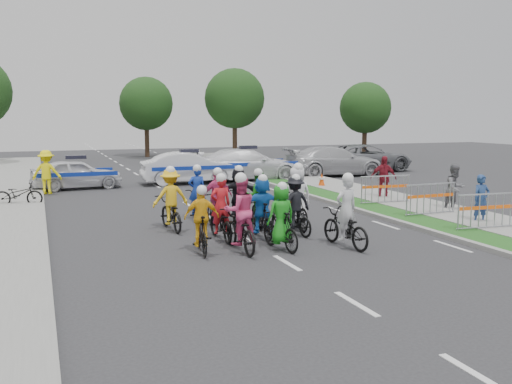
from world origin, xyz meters
name	(u,v)px	position (x,y,z in m)	size (l,w,h in m)	color
ground	(287,263)	(0.00, 0.00, 0.00)	(90.00, 90.00, 0.00)	#28282B
curb_right	(364,212)	(5.10, 5.00, 0.06)	(0.20, 60.00, 0.12)	gray
grass_strip	(382,211)	(5.80, 5.00, 0.06)	(1.20, 60.00, 0.11)	#1E4C18
sidewalk_right	(426,208)	(7.60, 5.00, 0.07)	(2.40, 60.00, 0.13)	gray
rider_0	(345,223)	(2.01, 0.92, 0.63)	(0.84, 1.92, 1.90)	black
rider_1	(281,223)	(0.37, 1.22, 0.67)	(0.77, 1.67, 1.71)	black
rider_2	(240,222)	(-0.62, 1.44, 0.72)	(0.82, 1.92, 1.95)	black
rider_3	(201,227)	(-1.54, 1.60, 0.65)	(0.88, 1.63, 1.67)	black
rider_4	(294,211)	(1.47, 2.80, 0.67)	(1.01, 1.74, 1.71)	black
rider_5	(262,211)	(0.43, 2.65, 0.74)	(1.40, 1.68, 1.75)	black
rider_6	(220,218)	(-0.67, 2.88, 0.60)	(0.64, 1.77, 1.80)	black
rider_7	(297,204)	(1.83, 3.42, 0.76)	(0.86, 1.90, 1.96)	black
rider_8	(257,205)	(0.87, 4.12, 0.66)	(0.92, 1.82, 1.77)	black
rider_9	(217,205)	(-0.28, 4.43, 0.70)	(0.92, 1.74, 1.80)	black
rider_10	(171,205)	(-1.62, 4.63, 0.73)	(1.08, 1.88, 1.88)	black
rider_11	(238,198)	(0.62, 5.13, 0.75)	(1.46, 1.74, 1.78)	black
rider_12	(197,201)	(-0.48, 5.96, 0.59)	(0.84, 1.81, 1.78)	black
police_car_0	(76,174)	(-3.56, 15.33, 0.68)	(1.60, 3.98, 1.36)	silver
police_car_1	(189,168)	(1.70, 15.45, 0.76)	(1.62, 4.63, 1.53)	silver
police_car_2	(248,164)	(4.94, 15.99, 0.80)	(2.24, 5.50, 1.60)	silver
civilian_sedan	(334,161)	(10.02, 16.12, 0.80)	(2.24, 5.52, 1.60)	#B6B6BB
civilian_suv	(365,158)	(12.94, 17.69, 0.80)	(2.65, 5.74, 1.60)	slate
spectator_0	(481,200)	(7.40, 2.11, 0.76)	(0.56, 0.37, 1.53)	navy
spectator_1	(455,188)	(8.20, 4.23, 0.82)	(0.80, 0.62, 1.64)	#5B5A60
spectator_2	(383,178)	(7.48, 7.51, 0.86)	(1.01, 0.42, 1.73)	maroon
marshal_hiviz	(47,172)	(-4.83, 14.01, 0.93)	(1.20, 0.69, 1.85)	#FFEF0D
barrier_0	(487,213)	(6.70, 1.10, 0.56)	(2.00, 0.50, 1.12)	#A5A8AD
barrier_1	(430,201)	(6.70, 3.61, 0.56)	(2.00, 0.50, 1.12)	#A5A8AD
barrier_2	(385,191)	(6.70, 6.20, 0.56)	(2.00, 0.50, 1.12)	#A5A8AD
cone_0	(293,194)	(3.84, 8.03, 0.34)	(0.40, 0.40, 0.70)	#F24C0C
cone_1	(322,181)	(6.90, 11.58, 0.34)	(0.40, 0.40, 0.70)	#F24C0C
parked_bike	(19,194)	(-5.87, 10.93, 0.44)	(0.59, 1.68, 0.88)	black
tree_1	(235,99)	(9.00, 30.00, 4.54)	(4.55, 4.55, 6.82)	#382619
tree_2	(365,108)	(18.00, 26.00, 3.83)	(3.85, 3.85, 5.77)	#382619
tree_4	(146,104)	(3.00, 34.00, 4.19)	(4.20, 4.20, 6.30)	#382619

